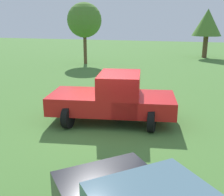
% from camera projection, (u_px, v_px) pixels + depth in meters
% --- Properties ---
extents(ground_plane, '(80.00, 80.00, 0.00)m').
position_uv_depth(ground_plane, '(109.00, 126.00, 9.64)').
color(ground_plane, '#477533').
extents(pickup_truck, '(2.86, 4.76, 1.82)m').
position_uv_depth(pickup_truck, '(115.00, 97.00, 9.87)').
color(pickup_truck, black).
rests_on(pickup_truck, ground_plane).
extents(tree_back_left, '(2.83, 2.83, 5.02)m').
position_uv_depth(tree_back_left, '(84.00, 20.00, 22.27)').
color(tree_back_left, brown).
rests_on(tree_back_left, ground_plane).
extents(tree_back_right, '(2.78, 2.78, 4.64)m').
position_uv_depth(tree_back_right, '(207.00, 23.00, 26.02)').
color(tree_back_right, brown).
rests_on(tree_back_right, ground_plane).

